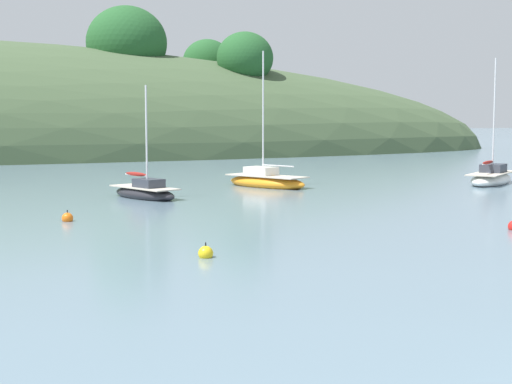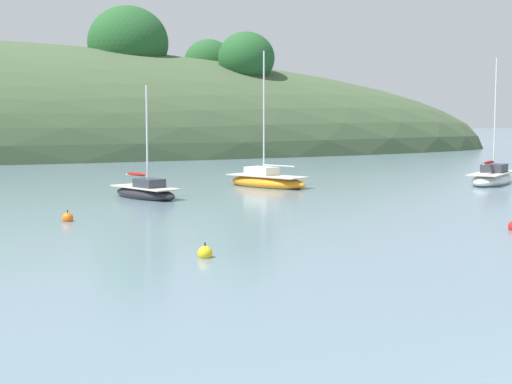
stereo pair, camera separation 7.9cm
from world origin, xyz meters
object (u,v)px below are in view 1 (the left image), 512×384
(sailboat_blue_center, at_px, (266,181))
(sailboat_cream_ketch, at_px, (145,192))
(sailboat_grey_yawl, at_px, (491,178))
(mooring_buoy_channel, at_px, (206,253))
(mooring_buoy_inner, at_px, (67,218))

(sailboat_blue_center, xyz_separation_m, sailboat_cream_ketch, (-7.78, -3.70, -0.04))
(sailboat_blue_center, relative_size, sailboat_grey_yawl, 1.03)
(sailboat_cream_ketch, bearing_deg, mooring_buoy_channel, -95.64)
(mooring_buoy_channel, bearing_deg, mooring_buoy_inner, 107.53)
(sailboat_blue_center, distance_m, mooring_buoy_inner, 16.58)
(sailboat_grey_yawl, bearing_deg, mooring_buoy_channel, -142.40)
(sailboat_blue_center, relative_size, mooring_buoy_channel, 14.66)
(sailboat_blue_center, distance_m, mooring_buoy_channel, 22.38)
(sailboat_blue_center, relative_size, mooring_buoy_inner, 14.66)
(sailboat_blue_center, xyz_separation_m, mooring_buoy_channel, (-9.42, -20.30, -0.22))
(sailboat_blue_center, relative_size, sailboat_cream_ketch, 1.38)
(sailboat_blue_center, height_order, sailboat_grey_yawl, sailboat_blue_center)
(mooring_buoy_channel, bearing_deg, sailboat_cream_ketch, 84.36)
(sailboat_cream_ketch, bearing_deg, sailboat_grey_yawl, 2.51)
(sailboat_grey_yawl, distance_m, mooring_buoy_channel, 28.73)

